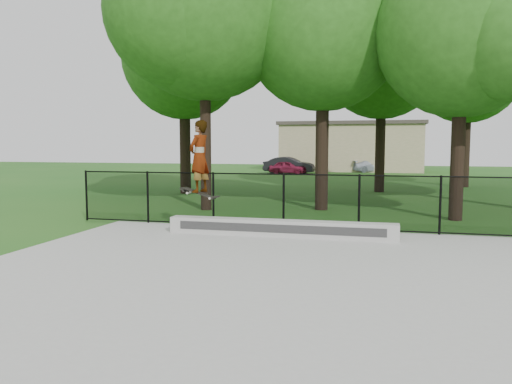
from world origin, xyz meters
TOP-DOWN VIEW (x-y plane):
  - ground at (0.00, 0.00)m, footprint 100.00×100.00m
  - concrete_slab at (0.00, 0.00)m, footprint 14.00×12.00m
  - grind_ledge at (-1.86, 4.70)m, footprint 5.69×0.40m
  - car_a at (-6.52, 31.65)m, footprint 3.20×1.81m
  - car_b at (-6.55, 32.10)m, footprint 3.73×1.59m
  - car_c at (-0.06, 35.66)m, footprint 3.56×2.56m
  - skater_airborne at (-3.91, 4.58)m, footprint 0.81×0.76m
  - chainlink_fence at (0.00, 5.90)m, footprint 16.06×0.06m
  - tree_row at (0.31, 13.49)m, footprint 21.03×18.51m
  - distant_building at (-2.00, 38.00)m, footprint 12.40×6.40m

SIDE VIEW (x-z plane):
  - ground at x=0.00m, z-range 0.00..0.00m
  - concrete_slab at x=0.00m, z-range 0.00..0.06m
  - grind_ledge at x=-1.86m, z-range 0.06..0.47m
  - car_c at x=-0.06m, z-range 0.00..1.03m
  - car_a at x=-6.52m, z-range 0.00..1.03m
  - car_b at x=-6.55m, z-range 0.00..1.33m
  - chainlink_fence at x=0.00m, z-range 0.06..1.56m
  - skater_airborne at x=-3.91m, z-range 0.99..3.01m
  - distant_building at x=-2.00m, z-range 0.01..4.31m
  - tree_row at x=0.31m, z-range 0.96..12.73m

